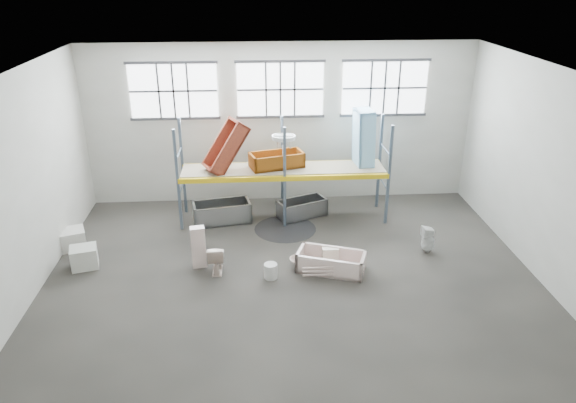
{
  "coord_description": "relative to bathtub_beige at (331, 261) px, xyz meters",
  "views": [
    {
      "loc": [
        -0.87,
        -11.25,
        7.03
      ],
      "look_at": [
        0.0,
        1.5,
        1.4
      ],
      "focal_mm": 33.44,
      "sensor_mm": 36.0,
      "label": 1
    }
  ],
  "objects": [
    {
      "name": "bucket",
      "position": [
        -1.52,
        -0.26,
        -0.06
      ],
      "size": [
        0.4,
        0.4,
        0.38
      ],
      "primitive_type": "cylinder",
      "rotation": [
        0.0,
        0.0,
        0.26
      ],
      "color": "silver",
      "rests_on": "floor"
    },
    {
      "name": "wall_right",
      "position": [
        5.05,
        -0.32,
        2.25
      ],
      "size": [
        0.1,
        10.0,
        5.0
      ],
      "primitive_type": "cube",
      "color": "#A6A59A",
      "rests_on": "ground"
    },
    {
      "name": "carton_far",
      "position": [
        -6.81,
        1.66,
        0.02
      ],
      "size": [
        0.81,
        0.81,
        0.52
      ],
      "primitive_type": "cube",
      "rotation": [
        0.0,
        0.0,
        0.36
      ],
      "color": "silver",
      "rests_on": "floor"
    },
    {
      "name": "wall_front",
      "position": [
        -1.0,
        -5.37,
        2.25
      ],
      "size": [
        12.0,
        0.1,
        5.0
      ],
      "primitive_type": "cube",
      "color": "#AFADA2",
      "rests_on": "ground"
    },
    {
      "name": "window_mid",
      "position": [
        -1.0,
        4.62,
        3.35
      ],
      "size": [
        2.6,
        0.04,
        1.6
      ],
      "primitive_type": "cube",
      "color": "white",
      "rests_on": "wall_back"
    },
    {
      "name": "window_right",
      "position": [
        2.2,
        4.62,
        3.35
      ],
      "size": [
        2.6,
        0.04,
        1.6
      ],
      "primitive_type": "cube",
      "color": "white",
      "rests_on": "wall_back"
    },
    {
      "name": "carton_near",
      "position": [
        -6.21,
        0.59,
        0.03
      ],
      "size": [
        0.76,
        0.7,
        0.55
      ],
      "primitive_type": "cube",
      "rotation": [
        0.0,
        0.0,
        0.26
      ],
      "color": "beige",
      "rests_on": "floor"
    },
    {
      "name": "rack_upright_ma",
      "position": [
        -1.0,
        2.58,
        1.25
      ],
      "size": [
        0.08,
        0.08,
        3.0
      ],
      "primitive_type": "cube",
      "color": "slate",
      "rests_on": "floor"
    },
    {
      "name": "rack_beam_back",
      "position": [
        -1.0,
        3.78,
        1.25
      ],
      "size": [
        6.0,
        0.1,
        0.14
      ],
      "primitive_type": "cube",
      "color": "yellow",
      "rests_on": "floor"
    },
    {
      "name": "rack_beam_front",
      "position": [
        -1.0,
        2.58,
        1.25
      ],
      "size": [
        6.0,
        0.1,
        0.14
      ],
      "primitive_type": "cube",
      "color": "yellow",
      "rests_on": "floor"
    },
    {
      "name": "wet_patch",
      "position": [
        -1.0,
        2.38,
        -0.24
      ],
      "size": [
        1.8,
        1.8,
        0.0
      ],
      "primitive_type": "cylinder",
      "color": "black",
      "rests_on": "floor"
    },
    {
      "name": "floor",
      "position": [
        -1.0,
        -0.32,
        -0.3
      ],
      "size": [
        12.0,
        10.0,
        0.1
      ],
      "primitive_type": "cube",
      "color": "#4D4842",
      "rests_on": "ground"
    },
    {
      "name": "rack_upright_lb",
      "position": [
        -4.0,
        3.78,
        1.25
      ],
      "size": [
        0.08,
        0.08,
        3.0
      ],
      "primitive_type": "cube",
      "color": "slate",
      "rests_on": "floor"
    },
    {
      "name": "blue_tub_upright",
      "position": [
        1.37,
        3.37,
        2.15
      ],
      "size": [
        0.61,
        0.84,
        1.71
      ],
      "primitive_type": null,
      "rotation": [
        0.0,
        1.54,
        0.09
      ],
      "color": "#91D3FB",
      "rests_on": "shelf_deck"
    },
    {
      "name": "rack_upright_ra",
      "position": [
        2.0,
        2.58,
        1.25
      ],
      "size": [
        0.08,
        0.08,
        3.0
      ],
      "primitive_type": "cube",
      "color": "slate",
      "rests_on": "floor"
    },
    {
      "name": "toilet_beige",
      "position": [
        -2.86,
        0.16,
        0.13
      ],
      "size": [
        0.42,
        0.74,
        0.75
      ],
      "primitive_type": "imported",
      "rotation": [
        0.0,
        0.0,
        3.14
      ],
      "color": "beige",
      "rests_on": "floor"
    },
    {
      "name": "steel_tub_right",
      "position": [
        -0.44,
        3.24,
        0.02
      ],
      "size": [
        1.6,
        1.19,
        0.53
      ],
      "primitive_type": null,
      "rotation": [
        0.0,
        0.0,
        0.4
      ],
      "color": "#9FA1A6",
      "rests_on": "floor"
    },
    {
      "name": "wall_back",
      "position": [
        -1.0,
        4.73,
        2.25
      ],
      "size": [
        12.0,
        0.1,
        5.0
      ],
      "primitive_type": "cube",
      "color": "#ADABA0",
      "rests_on": "ground"
    },
    {
      "name": "sink_on_shelf",
      "position": [
        -1.01,
        2.98,
        1.85
      ],
      "size": [
        0.74,
        0.6,
        0.6
      ],
      "primitive_type": "imported",
      "rotation": [
        0.0,
        0.0,
        -0.13
      ],
      "color": "silver",
      "rests_on": "rust_tub_flat"
    },
    {
      "name": "bathtub_beige",
      "position": [
        0.0,
        0.0,
        0.0
      ],
      "size": [
        1.84,
        1.3,
        0.49
      ],
      "primitive_type": null,
      "rotation": [
        0.0,
        0.0,
        -0.34
      ],
      "color": "beige",
      "rests_on": "floor"
    },
    {
      "name": "ceiling",
      "position": [
        -1.0,
        -0.32,
        4.8
      ],
      "size": [
        12.0,
        10.0,
        0.1
      ],
      "primitive_type": "cube",
      "color": "silver",
      "rests_on": "ground"
    },
    {
      "name": "cistern_spare",
      "position": [
        0.02,
        0.27,
        0.03
      ],
      "size": [
        0.42,
        0.21,
        0.39
      ],
      "primitive_type": "cube",
      "rotation": [
        0.0,
        0.0,
        0.03
      ],
      "color": "beige",
      "rests_on": "bathtub_beige"
    },
    {
      "name": "toilet_white",
      "position": [
        2.7,
        0.76,
        0.13
      ],
      "size": [
        0.35,
        0.35,
        0.74
      ],
      "primitive_type": "imported",
      "rotation": [
        0.0,
        0.0,
        -1.54
      ],
      "color": "white",
      "rests_on": "floor"
    },
    {
      "name": "cistern_tall",
      "position": [
        -3.31,
        0.42,
        0.31
      ],
      "size": [
        0.39,
        0.29,
        1.1
      ],
      "primitive_type": "cube",
      "rotation": [
        0.0,
        0.0,
        0.18
      ],
      "color": "beige",
      "rests_on": "floor"
    },
    {
      "name": "window_left",
      "position": [
        -4.2,
        4.62,
        3.35
      ],
      "size": [
        2.6,
        0.04,
        1.6
      ],
      "primitive_type": "cube",
      "color": "white",
      "rests_on": "wall_back"
    },
    {
      "name": "sink_in_tub",
      "position": [
        -0.79,
        0.21,
        -0.09
      ],
      "size": [
        0.54,
        0.54,
        0.17
      ],
      "primitive_type": "imported",
      "rotation": [
        0.0,
        0.0,
        -0.12
      ],
      "color": "#C3AFA1",
      "rests_on": "bathtub_beige"
    },
    {
      "name": "shelf_deck",
      "position": [
        -1.0,
        3.18,
        1.33
      ],
      "size": [
        5.9,
        1.1,
        0.03
      ],
      "primitive_type": "cube",
      "color": "gray",
      "rests_on": "floor"
    },
    {
      "name": "rust_tub_tilted",
      "position": [
        -2.65,
        3.15,
        2.05
      ],
      "size": [
        1.49,
        1.21,
        1.58
      ],
      "primitive_type": null,
      "rotation": [
        0.0,
        -0.96,
        0.4
      ],
      "color": "#9A3A1D",
      "rests_on": "shelf_deck"
    },
    {
      "name": "wall_left",
      "position": [
        -7.05,
        -0.32,
        2.25
      ],
      "size": [
        0.1,
        10.0,
        5.0
      ],
      "primitive_type": "cube",
      "color": "#A4A298",
      "rests_on": "ground"
    },
    {
      "name": "rust_tub_flat",
      "position": [
        -1.19,
        3.28,
        1.57
      ],
      "size": [
        1.68,
        1.11,
        0.43
      ],
      "primitive_type": null,
      "rotation": [
        0.0,
        0.0,
        0.27
      ],
      "color": "#90460E",
      "rests_on": "shelf_deck"
    },
    {
      "name": "steel_tub_left",
      "position": [
        -2.85,
        3.01,
        0.06
      ],
      "size": [
        1.79,
        1.07,
        0.61
      ],
      "primitive_type": null,
      "rotation": [
        0.0,
        0.0,
        0.18
      ],
      "color": "#9FA3A6",
      "rests_on": "floor"
    },
    {
      "name": "rack_upright_la",
      "position": [
        -4.0,
        2.58,
        1.25
      ],
      "size": [
        0.08,
        0.08,
        3.0
      ],
      "primitive_type": "cube",
      "color": "slate",
      "rests_on": "floor"
    },
    {
      "name": "rack_upright_mb",
      "position": [
        -1.0,
        3.78,
        1.25
      ],
      "size": [
        0.08,
        0.08,
        3.0
      ],
      "primitive_type": "cube",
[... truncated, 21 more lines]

